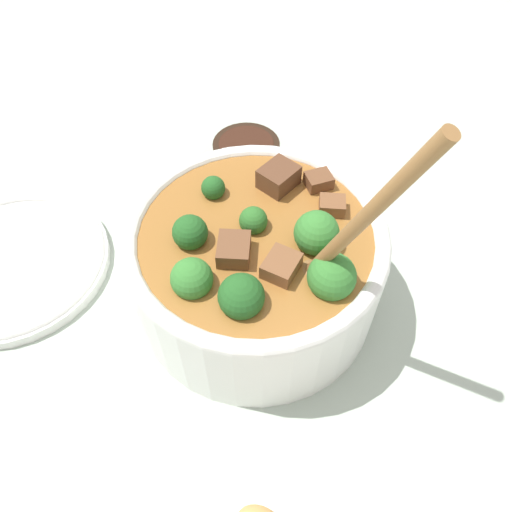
% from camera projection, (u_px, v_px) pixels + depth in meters
% --- Properties ---
extents(ground_plane, '(4.00, 4.00, 0.00)m').
position_uv_depth(ground_plane, '(256.00, 296.00, 0.55)').
color(ground_plane, '#ADBCAD').
extents(stew_bowl, '(0.25, 0.25, 0.29)m').
position_uv_depth(stew_bowl, '(257.00, 261.00, 0.50)').
color(stew_bowl, white).
rests_on(stew_bowl, ground_plane).
extents(condiment_bowl, '(0.09, 0.09, 0.04)m').
position_uv_depth(condiment_bowl, '(246.00, 154.00, 0.66)').
color(condiment_bowl, black).
rests_on(condiment_bowl, ground_plane).
extents(empty_plate, '(0.22, 0.22, 0.02)m').
position_uv_depth(empty_plate, '(13.00, 262.00, 0.57)').
color(empty_plate, white).
rests_on(empty_plate, ground_plane).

